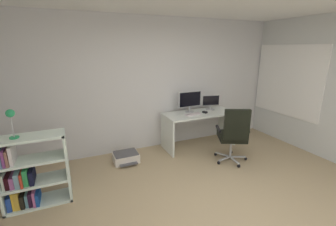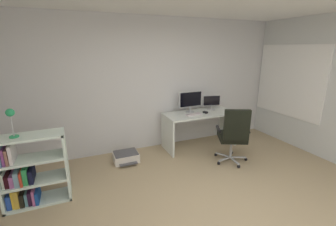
# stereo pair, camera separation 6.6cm
# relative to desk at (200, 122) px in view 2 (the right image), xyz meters

# --- Properties ---
(ground_plane) EXTENTS (5.56, 5.07, 0.02)m
(ground_plane) POSITION_rel_desk_xyz_m (-0.86, -2.15, -0.57)
(ground_plane) COLOR tan
(ground_plane) RESTS_ON ground
(wall_back) EXTENTS (5.56, 0.10, 2.67)m
(wall_back) POSITION_rel_desk_xyz_m (-0.86, 0.44, 0.78)
(wall_back) COLOR silver
(wall_back) RESTS_ON ground
(window_pane) EXTENTS (0.01, 1.55, 1.43)m
(window_pane) POSITION_rel_desk_xyz_m (1.91, -0.47, 0.83)
(window_pane) COLOR white
(window_frame) EXTENTS (0.02, 1.63, 1.51)m
(window_frame) POSITION_rel_desk_xyz_m (1.90, -0.47, 0.83)
(window_frame) COLOR white
(desk) EXTENTS (1.53, 0.65, 0.75)m
(desk) POSITION_rel_desk_xyz_m (0.00, 0.00, 0.00)
(desk) COLOR white
(desk) RESTS_ON ground
(monitor_main) EXTENTS (0.52, 0.18, 0.44)m
(monitor_main) POSITION_rel_desk_xyz_m (-0.16, 0.14, 0.46)
(monitor_main) COLOR #B2B5B7
(monitor_main) RESTS_ON desk
(monitor_secondary) EXTENTS (0.40, 0.18, 0.32)m
(monitor_secondary) POSITION_rel_desk_xyz_m (0.36, 0.14, 0.38)
(monitor_secondary) COLOR #B2B5B7
(monitor_secondary) RESTS_ON desk
(keyboard) EXTENTS (0.35, 0.15, 0.02)m
(keyboard) POSITION_rel_desk_xyz_m (-0.20, -0.08, 0.21)
(keyboard) COLOR silver
(keyboard) RESTS_ON desk
(computer_mouse) EXTENTS (0.08, 0.11, 0.03)m
(computer_mouse) POSITION_rel_desk_xyz_m (0.09, -0.06, 0.21)
(computer_mouse) COLOR black
(computer_mouse) RESTS_ON desk
(office_chair) EXTENTS (0.65, 0.69, 1.08)m
(office_chair) POSITION_rel_desk_xyz_m (0.16, -0.92, 0.03)
(office_chair) COLOR #B7BABC
(office_chair) RESTS_ON ground
(bookshelf) EXTENTS (0.82, 0.36, 0.98)m
(bookshelf) POSITION_rel_desk_xyz_m (-3.10, -0.78, -0.11)
(bookshelf) COLOR silver
(bookshelf) RESTS_ON ground
(desk_lamp) EXTENTS (0.11, 0.11, 0.37)m
(desk_lamp) POSITION_rel_desk_xyz_m (-3.17, -0.78, 0.70)
(desk_lamp) COLOR #249959
(desk_lamp) RESTS_ON bookshelf
(printer) EXTENTS (0.46, 0.43, 0.19)m
(printer) POSITION_rel_desk_xyz_m (-1.63, -0.09, -0.47)
(printer) COLOR silver
(printer) RESTS_ON ground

